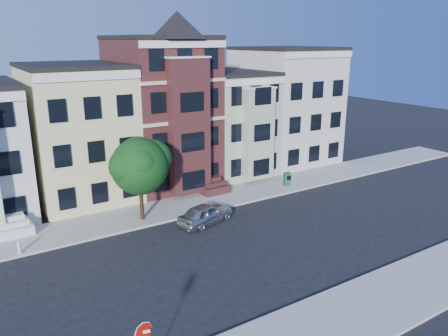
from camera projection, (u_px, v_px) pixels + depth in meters
ground at (264, 243)px, 26.72m from camera, size 120.00×120.00×0.00m
far_sidewalk at (200, 202)px, 33.18m from camera, size 60.00×4.00×0.15m
near_sidewalk at (370, 307)px, 20.23m from camera, size 60.00×4.00×0.15m
house_yellow at (78, 134)px, 33.44m from camera, size 7.00×9.00×10.00m
house_brown at (161, 113)px, 36.76m from camera, size 7.00×9.00×12.00m
house_green at (226, 123)px, 40.53m from camera, size 6.00×9.00×9.00m
house_cream at (285, 106)px, 43.84m from camera, size 8.00×9.00×11.00m
street_tree at (140, 170)px, 28.94m from camera, size 7.80×7.80×7.01m
parked_car at (206, 214)px, 29.40m from camera, size 4.41×2.65×1.41m
newspaper_box at (287, 179)px, 36.65m from camera, size 0.63×0.60×1.12m
fire_hydrant at (19, 248)px, 25.07m from camera, size 0.23×0.23×0.59m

